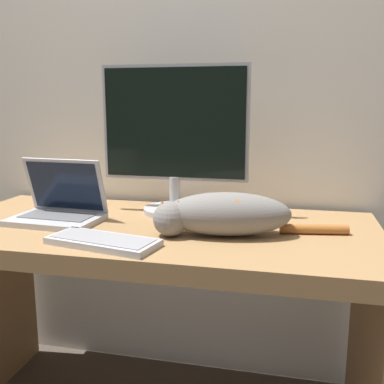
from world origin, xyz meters
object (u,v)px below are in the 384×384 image
at_px(external_keyboard, 103,241).
at_px(cat, 223,214).
at_px(monitor, 175,138).
at_px(laptop, 59,209).

xyz_separation_m(external_keyboard, cat, (0.32, 0.18, 0.06)).
relative_size(monitor, external_keyboard, 1.57).
bearing_deg(monitor, laptop, -149.83).
relative_size(monitor, laptop, 1.75).
bearing_deg(laptop, monitor, 33.66).
bearing_deg(external_keyboard, cat, 40.33).
bearing_deg(cat, monitor, 121.65).
bearing_deg(external_keyboard, monitor, 88.44).
height_order(monitor, laptop, monitor).
distance_m(laptop, cat, 0.59).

